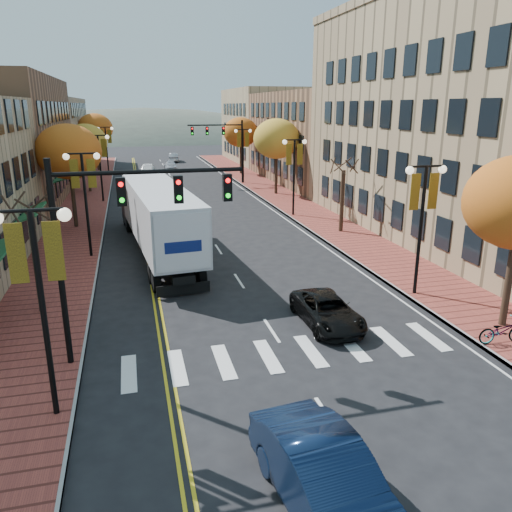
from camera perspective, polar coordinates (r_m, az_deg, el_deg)
ground at (r=16.56m, az=5.71°, el=-14.22°), size 200.00×200.00×0.00m
sidewalk_left at (r=46.73m, az=-18.94°, el=5.49°), size 4.00×85.00×0.15m
sidewalk_right at (r=48.63m, az=2.79°, el=6.79°), size 4.00×85.00×0.15m
building_left_far at (r=75.35m, az=-23.95°, el=12.55°), size 12.00×26.00×9.50m
building_right_near at (r=37.58m, az=25.31°, el=13.71°), size 15.00×28.00×15.00m
building_right_mid at (r=60.19m, az=9.06°, el=13.26°), size 15.00×24.00×10.00m
building_right_far at (r=80.85m, az=2.80°, el=14.65°), size 15.00×20.00×11.00m
tree_left_a at (r=22.55m, az=-23.77°, el=-0.79°), size 0.28×0.28×4.20m
tree_left_b at (r=37.63m, az=-20.64°, el=11.08°), size 4.48×4.48×7.21m
tree_left_c at (r=53.55m, az=-18.89°, el=12.23°), size 4.16×4.16×6.69m
tree_left_d at (r=71.46m, az=-17.92°, el=13.69°), size 4.61×4.61×7.42m
tree_right_b at (r=34.86m, az=9.81°, el=6.21°), size 0.28×0.28×4.20m
tree_right_c at (r=49.42m, az=2.36°, el=13.23°), size 4.48×4.48×7.21m
tree_right_d at (r=64.91m, az=-1.77°, el=13.95°), size 4.35×4.35×7.00m
lamp_left_a at (r=14.17m, az=-23.62°, el=-1.99°), size 1.96×0.36×6.05m
lamp_left_b at (r=29.70m, az=-19.04°, el=7.73°), size 1.96×0.36×6.05m
lamp_left_c at (r=47.55m, az=-17.47°, el=10.96°), size 1.96×0.36×6.05m
lamp_left_d at (r=65.48m, az=-16.76°, el=12.42°), size 1.96×0.36×6.05m
lamp_right_a at (r=23.38m, az=18.53°, el=5.53°), size 1.96×0.36×6.05m
lamp_right_b at (r=39.56m, az=4.39°, el=10.63°), size 1.96×0.36×6.05m
lamp_right_c at (r=56.85m, az=-1.49°, el=12.54°), size 1.96×0.36×6.05m
traffic_mast_near at (r=16.69m, az=-15.49°, el=3.76°), size 6.10×0.35×7.00m
traffic_mast_far at (r=56.39m, az=-3.55°, el=13.12°), size 6.10×0.34×7.00m
semi_truck at (r=30.24m, az=-11.41°, el=4.88°), size 4.17×16.85×4.17m
navy_sedan at (r=11.80m, az=8.06°, el=-24.07°), size 2.34×5.17×1.65m
black_suv at (r=20.39m, az=8.14°, el=-6.23°), size 2.04×4.32×1.19m
car_far_white at (r=64.97m, az=-12.26°, el=9.61°), size 2.28×4.84×1.60m
car_far_silver at (r=70.46m, az=-9.73°, el=10.12°), size 1.84×4.21×1.20m
car_far_oncoming at (r=81.40m, az=-9.34°, el=11.06°), size 1.95×4.28×1.36m
bicycle at (r=20.51m, az=26.30°, el=-7.66°), size 1.86×0.76×0.96m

